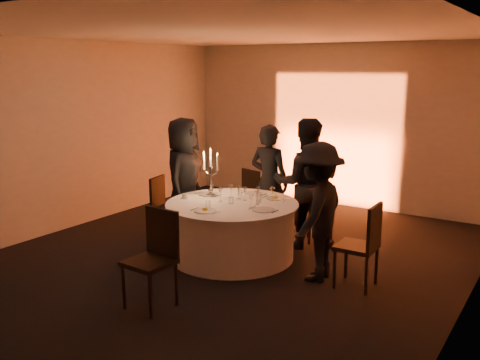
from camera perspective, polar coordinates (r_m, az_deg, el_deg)
The scene contains 36 objects.
floor at distance 7.45m, azimuth -0.84°, elevation -8.20°, with size 7.00×7.00×0.00m, color black.
ceiling at distance 7.01m, azimuth -0.92°, elevation 15.50°, with size 7.00×7.00×0.00m, color silver.
wall_back at distance 10.16m, azimuth 10.14°, elevation 5.74°, with size 7.00×7.00×0.00m, color #AAA59E.
wall_left at distance 9.07m, azimuth -16.95°, elevation 4.68°, with size 7.00×7.00×0.00m, color #AAA59E.
wall_right at distance 5.99m, azimuth 23.82°, elevation 0.68°, with size 7.00×7.00×0.00m, color #AAA59E.
uplighter_fixture at distance 10.14m, azimuth 9.19°, elevation -2.58°, with size 0.25×0.12×0.10m, color black.
banquet_table at distance 7.33m, azimuth -0.85°, elevation -5.37°, with size 1.80×1.80×0.77m.
chair_left at distance 8.30m, azimuth -8.13°, elevation -2.45°, with size 0.47×0.47×0.93m.
chair_back_left at distance 8.74m, azimuth 1.69°, elevation -1.50°, with size 0.52×0.52×0.95m.
chair_back_right at distance 7.98m, azimuth 8.58°, elevation -3.39°, with size 0.51×0.51×0.85m.
chair_right at distance 6.44m, azimuth 13.08°, elevation -6.35°, with size 0.46×0.46×1.02m.
chair_front at distance 5.91m, azimuth -9.06°, elevation -7.59°, with size 0.49×0.49×1.06m.
guest_left at distance 8.12m, azimuth -6.02°, elevation 0.18°, with size 0.90×0.58×1.84m, color black.
guest_back_left at distance 8.09m, azimuth 3.14°, elevation -0.17°, with size 0.63×0.42×1.74m, color black.
guest_back_right at distance 7.71m, azimuth 6.95°, elevation -0.35°, with size 0.91×0.71×1.87m, color black.
guest_right at distance 6.53m, azimuth 8.29°, elevation -3.40°, with size 1.10×0.63×1.70m, color black.
plate_left at distance 7.70m, azimuth -3.36°, elevation -1.51°, with size 0.36×0.29×0.01m.
plate_back_left at distance 7.72m, azimuth 1.42°, elevation -1.45°, with size 0.36×0.25×0.01m.
plate_back_right at distance 7.45m, azimuth 3.79°, elevation -1.89°, with size 0.35×0.25×0.08m.
plate_right at distance 6.85m, azimuth 2.51°, elevation -3.19°, with size 0.36×0.29×0.01m.
plate_front at distance 6.81m, azimuth -3.74°, elevation -3.23°, with size 0.36×0.29×0.08m.
coffee_cup at distance 7.50m, azimuth -5.92°, elevation -1.73°, with size 0.11×0.11×0.07m.
candelabra at distance 7.58m, azimuth -3.14°, elevation 0.09°, with size 0.29×0.14×0.69m.
wine_glass_a at distance 7.47m, azimuth -0.97°, elevation -0.88°, with size 0.07×0.07×0.19m.
wine_glass_b at distance 7.41m, azimuth -0.13°, elevation -0.99°, with size 0.07×0.07×0.19m.
wine_glass_c at distance 7.26m, azimuth -2.11°, elevation -1.26°, with size 0.07×0.07×0.19m.
wine_glass_d at distance 7.51m, azimuth -2.90°, elevation -0.81°, with size 0.07×0.07×0.19m.
wine_glass_e at distance 6.91m, azimuth 1.19°, elevation -1.93°, with size 0.07×0.07×0.19m.
wine_glass_f at distance 7.31m, azimuth 3.46°, elevation -1.17°, with size 0.07×0.07×0.19m.
wine_glass_g at distance 7.31m, azimuth 0.53°, elevation -1.16°, with size 0.07×0.07×0.19m.
wine_glass_h at distance 7.32m, azimuth 1.92°, elevation -1.16°, with size 0.07×0.07×0.19m.
wine_glass_i at distance 7.11m, azimuth 1.84°, elevation -1.55°, with size 0.07×0.07×0.19m.
tumbler_a at distance 7.23m, azimuth 2.01°, elevation -2.08°, with size 0.07×0.07×0.09m, color silver.
tumbler_b at distance 7.60m, azimuth 0.01°, elevation -1.37°, with size 0.07×0.07×0.09m, color silver.
tumbler_c at distance 7.18m, azimuth -0.96°, elevation -2.16°, with size 0.07×0.07×0.09m, color silver.
tumbler_d at distance 6.98m, azimuth -3.44°, elevation -2.60°, with size 0.07×0.07×0.09m, color silver.
Camera 1 is at (3.86, -5.83, 2.56)m, focal length 40.00 mm.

